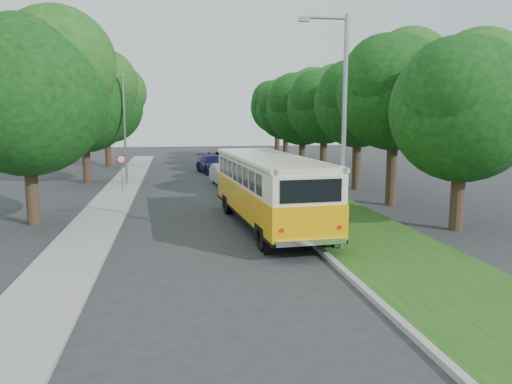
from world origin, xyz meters
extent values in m
plane|color=#2A2A2D|center=(0.00, 0.00, 0.00)|extent=(120.00, 120.00, 0.00)
cube|color=gray|center=(3.60, 5.00, 0.07)|extent=(0.20, 70.00, 0.15)
cube|color=#1D4B14|center=(5.95, 5.00, 0.07)|extent=(4.50, 70.00, 0.13)
cube|color=gray|center=(-4.80, 5.00, 0.06)|extent=(2.20, 70.00, 0.12)
cylinder|color=#332319|center=(10.15, 0.00, 1.67)|extent=(0.56, 0.56, 3.35)
sphere|color=black|center=(10.15, 0.00, 4.95)|extent=(5.85, 5.85, 5.85)
sphere|color=black|center=(11.18, 0.58, 6.12)|extent=(4.38, 4.38, 4.38)
sphere|color=black|center=(9.28, -0.73, 5.68)|extent=(4.09, 4.09, 4.09)
cylinder|color=#332319|center=(9.96, 6.00, 2.13)|extent=(0.56, 0.56, 4.26)
sphere|color=black|center=(9.96, 6.00, 5.91)|extent=(5.98, 5.98, 5.98)
sphere|color=black|center=(11.01, 6.60, 7.10)|extent=(4.49, 4.49, 4.49)
sphere|color=black|center=(9.06, 5.25, 6.65)|extent=(4.19, 4.19, 4.19)
cylinder|color=#332319|center=(10.28, 12.00, 1.98)|extent=(0.56, 0.56, 3.95)
sphere|color=black|center=(10.28, 12.00, 5.49)|extent=(5.61, 5.61, 5.61)
sphere|color=black|center=(11.26, 12.56, 6.62)|extent=(4.21, 4.21, 4.21)
sphere|color=black|center=(9.44, 11.30, 6.20)|extent=(3.92, 3.92, 3.92)
cylinder|color=#332319|center=(9.90, 18.00, 1.93)|extent=(0.56, 0.56, 3.86)
sphere|color=black|center=(9.90, 18.00, 5.41)|extent=(5.64, 5.64, 5.64)
sphere|color=black|center=(10.89, 18.56, 6.54)|extent=(4.23, 4.23, 4.23)
sphere|color=black|center=(9.05, 17.30, 6.12)|extent=(3.95, 3.95, 3.95)
cylinder|color=#332319|center=(9.80, 24.00, 1.79)|extent=(0.56, 0.56, 3.58)
sphere|color=black|center=(9.80, 24.00, 5.33)|extent=(6.36, 6.36, 6.36)
sphere|color=black|center=(10.91, 24.64, 6.60)|extent=(4.77, 4.77, 4.77)
sphere|color=black|center=(8.84, 23.21, 6.12)|extent=(4.45, 4.45, 4.45)
cylinder|color=#332319|center=(9.67, 30.00, 1.84)|extent=(0.56, 0.56, 3.68)
sphere|color=black|center=(9.67, 30.00, 5.31)|extent=(5.91, 5.91, 5.91)
sphere|color=black|center=(10.70, 30.59, 6.49)|extent=(4.43, 4.43, 4.43)
sphere|color=black|center=(8.78, 29.26, 6.05)|extent=(4.14, 4.14, 4.14)
cylinder|color=#332319|center=(10.05, 36.00, 2.02)|extent=(0.56, 0.56, 4.05)
sphere|color=black|center=(10.05, 36.00, 5.69)|extent=(5.97, 5.97, 5.97)
sphere|color=black|center=(11.09, 36.60, 6.88)|extent=(4.48, 4.48, 4.48)
sphere|color=black|center=(9.15, 35.25, 6.43)|extent=(4.18, 4.18, 4.18)
cylinder|color=#332319|center=(-7.50, 4.00, 1.84)|extent=(0.56, 0.56, 3.68)
sphere|color=black|center=(-7.50, 4.00, 5.55)|extent=(6.80, 6.80, 6.80)
sphere|color=black|center=(-6.31, 4.68, 6.91)|extent=(5.10, 5.10, 5.10)
cylinder|color=#332319|center=(-7.50, 18.00, 1.84)|extent=(0.56, 0.56, 3.68)
sphere|color=black|center=(-7.50, 18.00, 5.55)|extent=(6.80, 6.80, 6.80)
sphere|color=black|center=(-6.31, 18.68, 6.91)|extent=(5.10, 5.10, 5.10)
sphere|color=black|center=(-8.52, 17.15, 6.40)|extent=(4.76, 4.76, 4.76)
cylinder|color=#332319|center=(-7.50, 30.00, 1.84)|extent=(0.56, 0.56, 3.68)
sphere|color=black|center=(-7.50, 30.00, 5.55)|extent=(6.80, 6.80, 6.80)
sphere|color=black|center=(-6.31, 30.68, 6.91)|extent=(5.10, 5.10, 5.10)
sphere|color=black|center=(-8.52, 29.15, 6.40)|extent=(4.76, 4.76, 4.76)
cylinder|color=gray|center=(4.30, -2.50, 4.00)|extent=(0.16, 0.16, 8.00)
cylinder|color=gray|center=(3.60, -2.50, 7.85)|extent=(1.40, 0.10, 0.10)
cube|color=gray|center=(2.85, -2.50, 7.78)|extent=(0.35, 0.16, 0.14)
cylinder|color=gray|center=(-4.60, 16.00, 3.75)|extent=(0.16, 0.16, 7.50)
cylinder|color=gray|center=(-5.30, 16.00, 7.35)|extent=(1.40, 0.10, 0.10)
cube|color=gray|center=(-6.05, 16.00, 7.28)|extent=(0.35, 0.16, 0.14)
cylinder|color=gray|center=(-4.50, 12.00, 1.25)|extent=(0.06, 0.06, 2.50)
cone|color=red|center=(-4.50, 11.96, 2.15)|extent=(0.56, 0.02, 0.56)
cone|color=white|center=(-4.50, 11.94, 2.15)|extent=(0.40, 0.02, 0.40)
imported|color=#A8A7AC|center=(2.27, 11.80, 0.76)|extent=(2.35, 4.67, 1.53)
imported|color=silver|center=(2.09, 15.17, 0.72)|extent=(2.02, 4.53, 1.44)
imported|color=#131251|center=(1.84, 22.82, 0.74)|extent=(2.95, 5.36, 1.47)
imported|color=slate|center=(2.78, 28.94, 0.68)|extent=(2.76, 5.12, 1.37)
camera|label=1|loc=(-1.38, -18.70, 4.71)|focal=35.00mm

